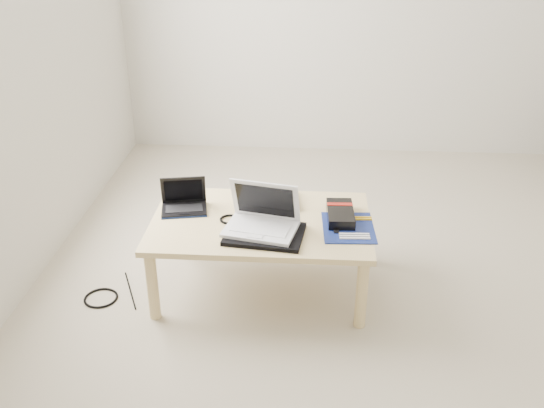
# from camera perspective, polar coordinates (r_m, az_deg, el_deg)

# --- Properties ---
(ground) EXTENTS (4.00, 4.00, 0.00)m
(ground) POSITION_cam_1_polar(r_m,az_deg,el_deg) (3.29, 12.72, -8.07)
(ground) COLOR #C1B39C
(ground) RESTS_ON ground
(coffee_table) EXTENTS (1.10, 0.70, 0.40)m
(coffee_table) POSITION_cam_1_polar(r_m,az_deg,el_deg) (3.07, -1.05, -2.30)
(coffee_table) COLOR #D5B980
(coffee_table) RESTS_ON ground
(book) EXTENTS (0.30, 0.26, 0.03)m
(book) POSITION_cam_1_polar(r_m,az_deg,el_deg) (3.21, -0.03, 0.33)
(book) COLOR black
(book) RESTS_ON coffee_table
(netbook) EXTENTS (0.26, 0.21, 0.17)m
(netbook) POSITION_cam_1_polar(r_m,az_deg,el_deg) (3.17, -8.28, 0.10)
(netbook) COLOR black
(netbook) RESTS_ON coffee_table
(tablet) EXTENTS (0.23, 0.18, 0.01)m
(tablet) POSITION_cam_1_polar(r_m,az_deg,el_deg) (3.05, -1.49, -1.36)
(tablet) COLOR black
(tablet) RESTS_ON coffee_table
(remote) EXTENTS (0.08, 0.21, 0.02)m
(remote) POSITION_cam_1_polar(r_m,az_deg,el_deg) (3.08, 1.61, -0.97)
(remote) COLOR #B9B8BD
(remote) RESTS_ON coffee_table
(neoprene_sleeve) EXTENTS (0.40, 0.31, 0.02)m
(neoprene_sleeve) POSITION_cam_1_polar(r_m,az_deg,el_deg) (2.90, -0.70, -2.84)
(neoprene_sleeve) COLOR black
(neoprene_sleeve) RESTS_ON coffee_table
(white_laptop) EXTENTS (0.38, 0.30, 0.24)m
(white_laptop) POSITION_cam_1_polar(r_m,az_deg,el_deg) (2.91, -0.94, -1.43)
(white_laptop) COLOR white
(white_laptop) RESTS_ON neoprene_sleeve
(motherboard) EXTENTS (0.26, 0.32, 0.01)m
(motherboard) POSITION_cam_1_polar(r_m,az_deg,el_deg) (3.00, 7.23, -2.21)
(motherboard) COLOR #0D1556
(motherboard) RESTS_ON coffee_table
(gpu_box) EXTENTS (0.14, 0.26, 0.06)m
(gpu_box) POSITION_cam_1_polar(r_m,az_deg,el_deg) (3.06, 6.44, -0.96)
(gpu_box) COLOR black
(gpu_box) RESTS_ON coffee_table
(cable_coil) EXTENTS (0.12, 0.12, 0.01)m
(cable_coil) POSITION_cam_1_polar(r_m,az_deg,el_deg) (3.05, -4.05, -1.44)
(cable_coil) COLOR black
(cable_coil) RESTS_ON coffee_table
(floor_cable_coil) EXTENTS (0.18, 0.18, 0.01)m
(floor_cable_coil) POSITION_cam_1_polar(r_m,az_deg,el_deg) (3.28, -15.80, -8.51)
(floor_cable_coil) COLOR black
(floor_cable_coil) RESTS_ON ground
(floor_cable_trail) EXTENTS (0.15, 0.33, 0.01)m
(floor_cable_trail) POSITION_cam_1_polar(r_m,az_deg,el_deg) (3.30, -13.19, -7.91)
(floor_cable_trail) COLOR black
(floor_cable_trail) RESTS_ON ground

